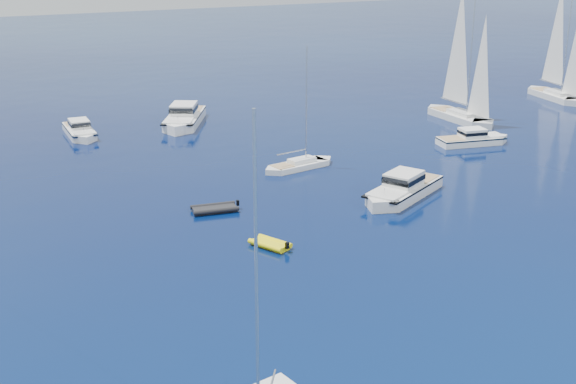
% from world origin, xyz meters
% --- Properties ---
extents(ground, '(400.00, 400.00, 0.00)m').
position_xyz_m(ground, '(0.00, 0.00, 0.00)').
color(ground, navy).
rests_on(ground, ground).
extents(motor_cruiser_centre, '(10.76, 7.67, 2.75)m').
position_xyz_m(motor_cruiser_centre, '(11.15, 23.66, 0.00)').
color(motor_cruiser_centre, silver).
rests_on(motor_cruiser_centre, ground).
extents(motor_cruiser_far_r, '(8.74, 4.21, 2.20)m').
position_xyz_m(motor_cruiser_far_r, '(27.88, 34.31, 0.00)').
color(motor_cruiser_far_r, white).
rests_on(motor_cruiser_far_r, ground).
extents(motor_cruiser_distant, '(9.08, 12.20, 3.14)m').
position_xyz_m(motor_cruiser_distant, '(3.67, 56.62, 0.00)').
color(motor_cruiser_distant, white).
rests_on(motor_cruiser_distant, ground).
extents(motor_cruiser_horizon, '(3.01, 8.82, 2.29)m').
position_xyz_m(motor_cruiser_horizon, '(-8.29, 56.88, 0.00)').
color(motor_cruiser_horizon, white).
rests_on(motor_cruiser_horizon, ground).
extents(sailboat_centre, '(8.33, 3.37, 11.90)m').
position_xyz_m(sailboat_centre, '(7.43, 35.03, 0.00)').
color(sailboat_centre, white).
rests_on(sailboat_centre, ground).
extents(sailboat_sails_r, '(3.46, 12.21, 17.83)m').
position_xyz_m(sailboat_sails_r, '(33.85, 43.76, 0.00)').
color(sailboat_sails_r, silver).
rests_on(sailboat_sails_r, ground).
extents(sailboat_sails_far, '(5.33, 12.30, 17.54)m').
position_xyz_m(sailboat_sails_far, '(53.55, 47.72, 0.00)').
color(sailboat_sails_far, silver).
rests_on(sailboat_sails_far, ground).
extents(tender_yellow, '(2.86, 3.52, 0.95)m').
position_xyz_m(tender_yellow, '(-3.36, 19.11, 0.00)').
color(tender_yellow, yellow).
rests_on(tender_yellow, ground).
extents(tender_grey_far, '(4.12, 2.68, 0.95)m').
position_xyz_m(tender_grey_far, '(-4.13, 27.66, 0.00)').
color(tender_grey_far, black).
rests_on(tender_grey_far, ground).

